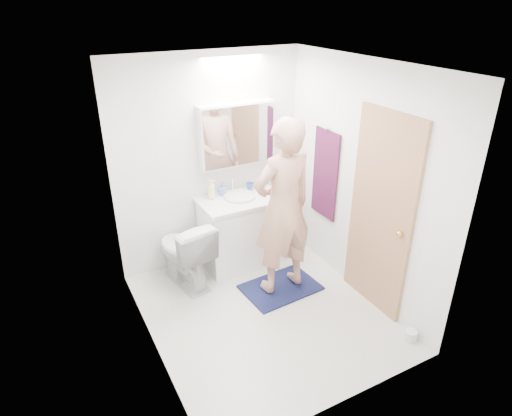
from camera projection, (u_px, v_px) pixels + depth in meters
floor at (263, 312)px, 4.47m from camera, size 2.50×2.50×0.00m
ceiling at (265, 65)px, 3.42m from camera, size 2.50×2.50×0.00m
wall_back at (210, 162)px, 4.94m from camera, size 2.50×0.00×2.50m
wall_front at (355, 276)px, 2.95m from camera, size 2.50×0.00×2.50m
wall_left at (142, 233)px, 3.48m from camera, size 0.00×2.50×2.50m
wall_right at (360, 183)px, 4.41m from camera, size 0.00×2.50×2.50m
vanity_cabinet at (241, 232)px, 5.17m from camera, size 0.90×0.55×0.78m
countertop at (241, 200)px, 4.99m from camera, size 0.95×0.58×0.04m
sink_basin at (240, 196)px, 4.99m from camera, size 0.36×0.36×0.03m
faucet at (232, 185)px, 5.12m from camera, size 0.02×0.02×0.16m
medicine_cabinet at (237, 134)px, 4.87m from camera, size 0.88×0.14×0.70m
mirror_panel at (240, 136)px, 4.81m from camera, size 0.84×0.01×0.66m
toilet at (184, 252)px, 4.76m from camera, size 0.57×0.83×0.78m
bath_rug at (281, 287)px, 4.82m from camera, size 0.84×0.60×0.02m
person at (283, 208)px, 4.40m from camera, size 0.71×0.49×1.86m
door at (381, 215)px, 4.21m from camera, size 0.04×0.80×2.00m
door_knob at (400, 234)px, 3.98m from camera, size 0.06×0.06×0.06m
towel at (325, 174)px, 4.88m from camera, size 0.02×0.42×1.00m
towel_hook at (328, 129)px, 4.65m from camera, size 0.07×0.02×0.02m
soap_bottle_a at (212, 189)px, 4.92m from camera, size 0.12×0.12×0.23m
soap_bottle_b at (223, 188)px, 5.03m from camera, size 0.10×0.10×0.16m
toothbrush_cup at (250, 187)px, 5.17m from camera, size 0.11×0.11×0.09m
toilet_paper_roll at (411, 335)px, 4.09m from camera, size 0.11×0.11×0.10m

